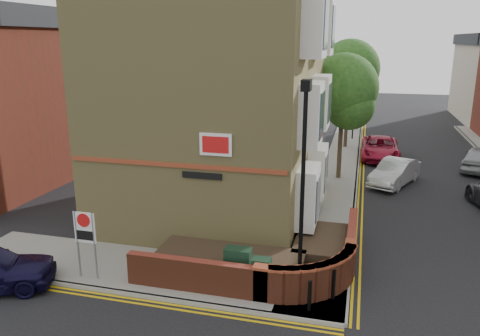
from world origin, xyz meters
name	(u,v)px	position (x,y,z in m)	size (l,w,h in m)	color
ground	(236,311)	(0.00, 0.00, 0.00)	(120.00, 120.00, 0.00)	black
pavement_corner	(146,270)	(-3.50, 1.50, 0.06)	(13.00, 3.00, 0.12)	gray
pavement_main	(340,169)	(2.00, 16.00, 0.06)	(2.00, 32.00, 0.12)	gray
kerb_side	(124,293)	(-3.50, 0.00, 0.06)	(13.00, 0.15, 0.12)	gray
kerb_main_near	(358,170)	(3.00, 16.00, 0.06)	(0.15, 32.00, 0.12)	gray
yellow_lines_side	(120,299)	(-3.50, -0.25, 0.01)	(13.00, 0.28, 0.01)	gold
yellow_lines_main	(362,171)	(3.25, 16.00, 0.01)	(0.28, 32.00, 0.01)	gold
corner_building	(221,69)	(-2.84, 8.00, 6.23)	(8.95, 10.40, 13.60)	tan
garden_wall	(256,271)	(0.00, 2.50, 0.00)	(6.80, 6.00, 1.20)	brown
lamppost	(302,191)	(1.60, 1.20, 3.34)	(0.25, 0.50, 6.30)	black
utility_cabinet_large	(238,266)	(-0.30, 1.30, 0.72)	(0.80, 0.45, 1.20)	#15301C
utility_cabinet_small	(261,276)	(0.50, 1.00, 0.67)	(0.55, 0.40, 1.10)	#15301C
bollard_near	(309,296)	(2.00, 0.40, 0.57)	(0.11, 0.11, 0.90)	black
bollard_far	(333,285)	(2.60, 1.20, 0.57)	(0.11, 0.11, 0.90)	black
zone_sign	(85,233)	(-5.00, 0.50, 1.64)	(0.72, 0.07, 2.20)	slate
tree_near	(343,94)	(2.00, 14.05, 4.70)	(3.64, 3.65, 6.70)	#382B1E
tree_mid	(349,74)	(2.00, 22.05, 5.20)	(4.03, 4.03, 7.42)	#382B1E
tree_far	(353,71)	(2.00, 30.05, 4.91)	(3.81, 3.81, 7.00)	#382B1E
traffic_light_assembly	(354,104)	(2.40, 25.00, 2.78)	(0.20, 0.16, 4.20)	black
silver_car_near	(395,172)	(4.92, 13.77, 0.67)	(1.42, 4.07, 1.34)	#B8BCC0
red_car_main	(380,148)	(4.30, 19.46, 0.70)	(2.32, 5.03, 1.40)	maroon
silver_car_far	(480,158)	(9.90, 17.96, 0.73)	(1.73, 4.29, 1.46)	#979B9E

